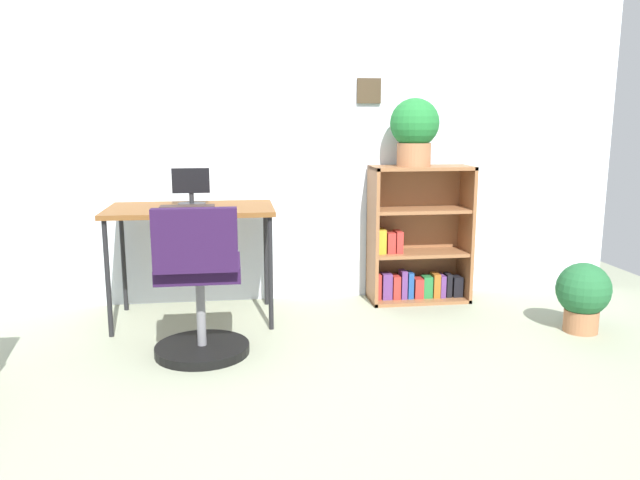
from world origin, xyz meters
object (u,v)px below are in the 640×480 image
(bookshelf_low, at_px, (416,242))
(potted_plant_on_shelf, at_px, (415,129))
(monitor, at_px, (191,188))
(desk, at_px, (191,216))
(potted_plant_floor, at_px, (583,294))
(keyboard, at_px, (187,207))
(office_chair, at_px, (200,292))

(bookshelf_low, height_order, potted_plant_on_shelf, potted_plant_on_shelf)
(monitor, bearing_deg, desk, -90.87)
(bookshelf_low, relative_size, potted_plant_floor, 2.24)
(bookshelf_low, xyz_separation_m, potted_plant_floor, (0.80, -0.83, -0.18))
(desk, distance_m, potted_plant_on_shelf, 1.61)
(desk, height_order, keyboard, keyboard)
(potted_plant_on_shelf, bearing_deg, bookshelf_low, 45.61)
(keyboard, height_order, office_chair, office_chair)
(desk, distance_m, potted_plant_floor, 2.46)
(bookshelf_low, height_order, potted_plant_floor, bookshelf_low)
(desk, xyz_separation_m, office_chair, (0.08, -0.68, -0.31))
(bookshelf_low, distance_m, potted_plant_floor, 1.17)
(monitor, relative_size, keyboard, 0.72)
(bookshelf_low, distance_m, potted_plant_on_shelf, 0.80)
(monitor, distance_m, potted_plant_floor, 2.52)
(office_chair, bearing_deg, potted_plant_floor, 2.70)
(monitor, relative_size, potted_plant_floor, 0.55)
(bookshelf_low, relative_size, potted_plant_on_shelf, 2.09)
(monitor, distance_m, bookshelf_low, 1.62)
(monitor, bearing_deg, potted_plant_on_shelf, 4.16)
(office_chair, bearing_deg, desk, 96.40)
(keyboard, relative_size, bookshelf_low, 0.34)
(keyboard, height_order, potted_plant_floor, keyboard)
(monitor, xyz_separation_m, keyboard, (-0.02, -0.15, -0.10))
(potted_plant_floor, bearing_deg, office_chair, -177.30)
(monitor, bearing_deg, keyboard, -96.50)
(desk, bearing_deg, keyboard, -104.39)
(desk, bearing_deg, potted_plant_on_shelf, 7.56)
(potted_plant_floor, bearing_deg, monitor, 164.26)
(office_chair, xyz_separation_m, bookshelf_low, (1.48, 0.93, 0.05))
(bookshelf_low, bearing_deg, potted_plant_floor, -45.88)
(office_chair, distance_m, potted_plant_on_shelf, 1.87)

